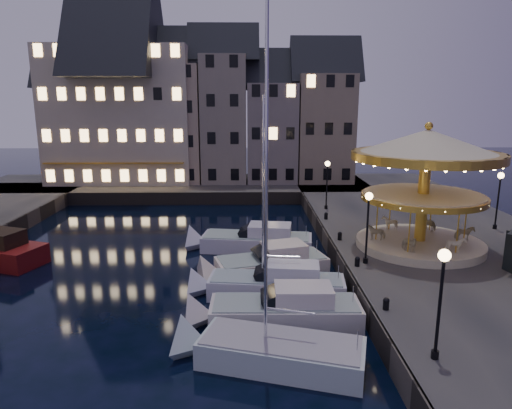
{
  "coord_description": "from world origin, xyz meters",
  "views": [
    {
      "loc": [
        0.41,
        -23.82,
        10.47
      ],
      "look_at": [
        1.0,
        8.0,
        3.2
      ],
      "focal_mm": 32.0,
      "sensor_mm": 36.0,
      "label": 1
    }
  ],
  "objects_px": {
    "motorboat_b": "(276,312)",
    "motorboat_c": "(269,285)",
    "bollard_b": "(357,261)",
    "motorboat_a": "(267,352)",
    "streetlamp_d": "(499,192)",
    "bollard_c": "(340,236)",
    "motorboat_e": "(251,241)",
    "streetlamp_b": "(368,217)",
    "carousel": "(426,166)",
    "bollard_d": "(326,215)",
    "bollard_a": "(386,303)",
    "motorboat_d": "(265,266)",
    "streetlamp_c": "(327,178)",
    "streetlamp_a": "(441,289)"
  },
  "relations": [
    {
      "from": "bollard_b",
      "to": "motorboat_b",
      "type": "xyz_separation_m",
      "value": [
        -4.84,
        -4.33,
        -0.96
      ]
    },
    {
      "from": "motorboat_c",
      "to": "carousel",
      "type": "bearing_deg",
      "value": 24.43
    },
    {
      "from": "bollard_c",
      "to": "motorboat_b",
      "type": "relative_size",
      "value": 0.07
    },
    {
      "from": "bollard_b",
      "to": "streetlamp_b",
      "type": "bearing_deg",
      "value": 39.81
    },
    {
      "from": "bollard_c",
      "to": "bollard_d",
      "type": "bearing_deg",
      "value": 90.0
    },
    {
      "from": "bollard_a",
      "to": "bollard_d",
      "type": "bearing_deg",
      "value": 90.0
    },
    {
      "from": "motorboat_a",
      "to": "motorboat_c",
      "type": "relative_size",
      "value": 1.15
    },
    {
      "from": "bollard_a",
      "to": "motorboat_b",
      "type": "bearing_deg",
      "value": 166.46
    },
    {
      "from": "streetlamp_c",
      "to": "bollard_c",
      "type": "distance_m",
      "value": 9.34
    },
    {
      "from": "streetlamp_a",
      "to": "bollard_c",
      "type": "bearing_deg",
      "value": 92.37
    },
    {
      "from": "motorboat_b",
      "to": "motorboat_e",
      "type": "relative_size",
      "value": 0.92
    },
    {
      "from": "streetlamp_a",
      "to": "motorboat_d",
      "type": "height_order",
      "value": "streetlamp_a"
    },
    {
      "from": "streetlamp_c",
      "to": "motorboat_b",
      "type": "xyz_separation_m",
      "value": [
        -5.44,
        -18.33,
        -3.37
      ]
    },
    {
      "from": "streetlamp_b",
      "to": "motorboat_b",
      "type": "relative_size",
      "value": 0.51
    },
    {
      "from": "motorboat_a",
      "to": "bollard_a",
      "type": "bearing_deg",
      "value": 21.66
    },
    {
      "from": "motorboat_a",
      "to": "motorboat_d",
      "type": "relative_size",
      "value": 1.64
    },
    {
      "from": "streetlamp_b",
      "to": "bollard_d",
      "type": "height_order",
      "value": "streetlamp_b"
    },
    {
      "from": "motorboat_b",
      "to": "motorboat_c",
      "type": "relative_size",
      "value": 0.73
    },
    {
      "from": "streetlamp_d",
      "to": "carousel",
      "type": "xyz_separation_m",
      "value": [
        -7.13,
        -4.2,
        2.5
      ]
    },
    {
      "from": "streetlamp_d",
      "to": "motorboat_e",
      "type": "height_order",
      "value": "streetlamp_d"
    },
    {
      "from": "bollard_b",
      "to": "carousel",
      "type": "relative_size",
      "value": 0.06
    },
    {
      "from": "motorboat_b",
      "to": "motorboat_c",
      "type": "xyz_separation_m",
      "value": [
        -0.21,
        3.17,
        0.03
      ]
    },
    {
      "from": "motorboat_a",
      "to": "streetlamp_b",
      "type": "bearing_deg",
      "value": 53.54
    },
    {
      "from": "streetlamp_c",
      "to": "motorboat_c",
      "type": "relative_size",
      "value": 0.37
    },
    {
      "from": "streetlamp_a",
      "to": "streetlamp_c",
      "type": "relative_size",
      "value": 1.0
    },
    {
      "from": "bollard_b",
      "to": "bollard_c",
      "type": "height_order",
      "value": "same"
    },
    {
      "from": "bollard_c",
      "to": "motorboat_c",
      "type": "relative_size",
      "value": 0.05
    },
    {
      "from": "streetlamp_a",
      "to": "streetlamp_c",
      "type": "xyz_separation_m",
      "value": [
        0.0,
        23.5,
        0.0
      ]
    },
    {
      "from": "bollard_b",
      "to": "bollard_d",
      "type": "bearing_deg",
      "value": 90.0
    },
    {
      "from": "streetlamp_b",
      "to": "motorboat_d",
      "type": "xyz_separation_m",
      "value": [
        -5.75,
        1.44,
        -3.38
      ]
    },
    {
      "from": "motorboat_e",
      "to": "motorboat_b",
      "type": "bearing_deg",
      "value": -84.34
    },
    {
      "from": "streetlamp_d",
      "to": "bollard_c",
      "type": "bearing_deg",
      "value": -168.14
    },
    {
      "from": "bollard_b",
      "to": "motorboat_c",
      "type": "xyz_separation_m",
      "value": [
        -5.06,
        -1.16,
        -0.92
      ]
    },
    {
      "from": "bollard_a",
      "to": "streetlamp_d",
      "type": "bearing_deg",
      "value": 47.53
    },
    {
      "from": "streetlamp_d",
      "to": "bollard_c",
      "type": "distance_m",
      "value": 12.4
    },
    {
      "from": "streetlamp_d",
      "to": "motorboat_c",
      "type": "distance_m",
      "value": 19.33
    },
    {
      "from": "streetlamp_d",
      "to": "bollard_d",
      "type": "height_order",
      "value": "streetlamp_d"
    },
    {
      "from": "streetlamp_c",
      "to": "motorboat_c",
      "type": "height_order",
      "value": "motorboat_c"
    },
    {
      "from": "bollard_b",
      "to": "motorboat_a",
      "type": "distance_m",
      "value": 9.44
    },
    {
      "from": "bollard_c",
      "to": "motorboat_c",
      "type": "bearing_deg",
      "value": -129.37
    },
    {
      "from": "streetlamp_d",
      "to": "motorboat_a",
      "type": "height_order",
      "value": "motorboat_a"
    },
    {
      "from": "bollard_b",
      "to": "motorboat_a",
      "type": "bearing_deg",
      "value": -125.33
    },
    {
      "from": "streetlamp_c",
      "to": "carousel",
      "type": "height_order",
      "value": "carousel"
    },
    {
      "from": "streetlamp_d",
      "to": "motorboat_b",
      "type": "xyz_separation_m",
      "value": [
        -16.74,
        -11.83,
        -3.37
      ]
    },
    {
      "from": "motorboat_b",
      "to": "motorboat_c",
      "type": "distance_m",
      "value": 3.18
    },
    {
      "from": "carousel",
      "to": "bollard_b",
      "type": "bearing_deg",
      "value": -145.32
    },
    {
      "from": "bollard_c",
      "to": "motorboat_e",
      "type": "xyz_separation_m",
      "value": [
        -5.95,
        1.83,
        -0.96
      ]
    },
    {
      "from": "bollard_d",
      "to": "motorboat_d",
      "type": "distance_m",
      "value": 10.04
    },
    {
      "from": "bollard_b",
      "to": "motorboat_c",
      "type": "bearing_deg",
      "value": -167.04
    },
    {
      "from": "bollard_a",
      "to": "carousel",
      "type": "distance_m",
      "value": 11.15
    }
  ]
}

